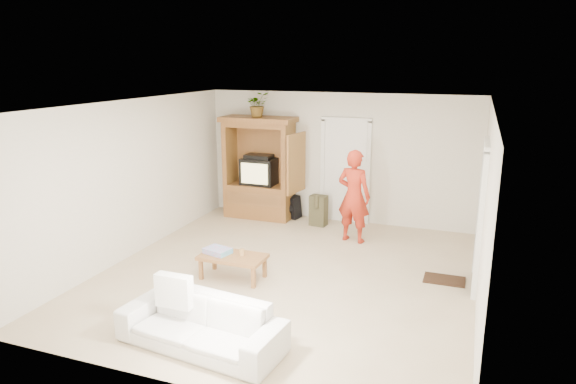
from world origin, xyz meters
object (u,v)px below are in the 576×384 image
(armoire, at_px, (260,174))
(sofa, at_px, (201,324))
(man, at_px, (354,196))
(coffee_table, at_px, (233,258))

(armoire, distance_m, sofa, 5.17)
(armoire, height_order, man, armoire)
(man, xyz_separation_m, sofa, (-0.80, -4.12, -0.56))
(man, bearing_deg, armoire, -9.16)
(armoire, bearing_deg, man, -20.67)
(sofa, xyz_separation_m, coffee_table, (-0.51, 1.86, 0.04))
(armoire, height_order, sofa, armoire)
(armoire, xyz_separation_m, coffee_table, (0.86, -3.08, -0.59))
(sofa, distance_m, coffee_table, 1.93)
(man, bearing_deg, coffee_table, 71.37)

